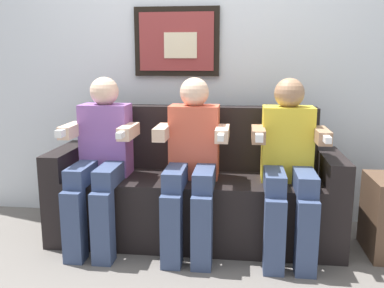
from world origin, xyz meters
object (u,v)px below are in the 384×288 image
person_on_right (288,161)px  person_on_left (101,156)px  couch (195,194)px  person_in_middle (192,158)px

person_on_right → person_on_left: bearing=180.0°
couch → person_in_middle: size_ratio=1.74×
person_on_left → person_in_middle: size_ratio=1.00×
person_on_left → person_in_middle: 0.60m
person_on_left → person_in_middle: same height
person_in_middle → person_on_right: size_ratio=1.00×
person_on_left → person_in_middle: (0.60, 0.00, -0.00)m
person_in_middle → person_on_left: bearing=-180.0°
couch → person_on_right: bearing=-15.6°
couch → person_in_middle: (0.00, -0.17, 0.29)m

